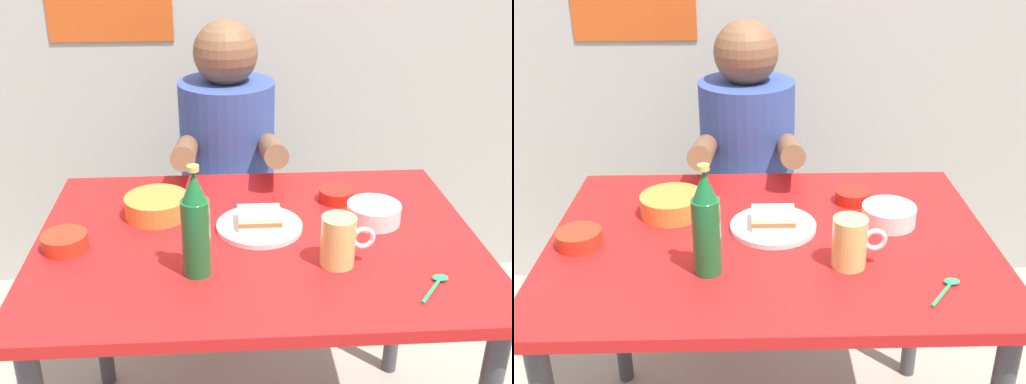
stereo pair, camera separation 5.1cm
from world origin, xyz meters
The scene contains 12 objects.
dining_table centered at (0.00, 0.00, 0.65)m, with size 1.10×0.80×0.74m.
stool centered at (-0.06, 0.63, 0.35)m, with size 0.34×0.34×0.45m.
person_seated centered at (-0.06, 0.62, 0.77)m, with size 0.33×0.56×0.72m.
plate_orange centered at (0.01, 0.04, 0.75)m, with size 0.22×0.22×0.01m, color silver.
sandwich centered at (0.01, 0.04, 0.77)m, with size 0.11×0.09×0.04m.
beer_mug centered at (0.18, -0.14, 0.80)m, with size 0.13×0.08×0.12m.
beer_bottle centered at (-0.15, -0.16, 0.86)m, with size 0.06×0.06×0.26m.
sambal_bowl_red centered at (0.23, 0.19, 0.76)m, with size 0.10×0.10×0.03m.
soup_bowl_orange centered at (-0.26, 0.13, 0.77)m, with size 0.17×0.17×0.05m.
rice_bowl_white centered at (0.31, 0.06, 0.77)m, with size 0.14×0.14×0.05m.
sauce_bowl_chili centered at (-0.47, -0.03, 0.76)m, with size 0.11×0.11×0.04m.
spoon centered at (0.38, -0.24, 0.75)m, with size 0.09×0.10×0.01m.
Camera 2 is at (-0.04, -1.36, 1.50)m, focal length 43.61 mm.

